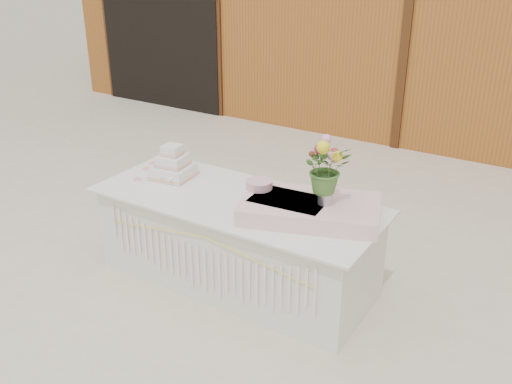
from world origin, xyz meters
TOP-DOWN VIEW (x-y plane):
  - ground at (0.00, 0.00)m, footprint 80.00×80.00m
  - barn at (-0.01, 5.99)m, footprint 12.60×4.60m
  - cake_table at (0.00, -0.00)m, footprint 2.40×1.00m
  - wedding_cake at (-0.73, 0.09)m, footprint 0.37×0.37m
  - pink_cake_stand at (0.19, 0.04)m, footprint 0.27×0.27m
  - satin_runner at (0.65, 0.03)m, footprint 1.17×0.90m
  - flower_vase at (0.76, 0.05)m, footprint 0.11×0.11m
  - bouquet at (0.76, 0.05)m, footprint 0.45×0.44m
  - loose_flowers at (-1.04, 0.06)m, footprint 0.22×0.40m

SIDE VIEW (x-z plane):
  - ground at x=0.00m, z-range 0.00..0.00m
  - cake_table at x=0.00m, z-range 0.00..0.77m
  - loose_flowers at x=-1.04m, z-range 0.77..0.79m
  - satin_runner at x=0.65m, z-range 0.77..0.90m
  - wedding_cake at x=-0.73m, z-range 0.72..1.02m
  - pink_cake_stand at x=0.19m, z-range 0.78..0.98m
  - flower_vase at x=0.76m, z-range 0.90..1.05m
  - bouquet at x=0.76m, z-range 1.05..1.42m
  - barn at x=-0.01m, z-range 0.03..3.33m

